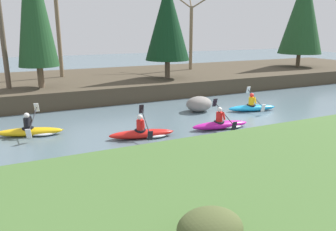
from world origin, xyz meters
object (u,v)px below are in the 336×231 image
kayaker_middle (222,124)px  boulder_midstream (199,104)px  kayaker_lead (252,107)px  kayaker_trailing (144,133)px  kayaker_far_back (32,131)px

kayaker_middle → boulder_midstream: size_ratio=1.90×
kayaker_lead → kayaker_trailing: (-7.04, -1.75, -0.02)m
boulder_midstream → kayaker_middle: bearing=-101.2°
kayaker_lead → kayaker_far_back: same height
kayaker_middle → kayaker_lead: bearing=37.9°
kayaker_trailing → kayaker_lead: bearing=24.5°
kayaker_middle → boulder_midstream: 3.27m
kayaker_trailing → boulder_midstream: 5.21m
kayaker_lead → kayaker_far_back: 11.26m
kayaker_far_back → boulder_midstream: size_ratio=1.89×
kayaker_middle → boulder_midstream: bearing=85.3°
kayaker_middle → boulder_midstream: (0.63, 3.20, 0.22)m
kayaker_lead → kayaker_trailing: size_ratio=1.00×
kayaker_middle → boulder_midstream: kayaker_middle is taller
kayaker_middle → kayaker_trailing: (-3.69, 0.29, 0.00)m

